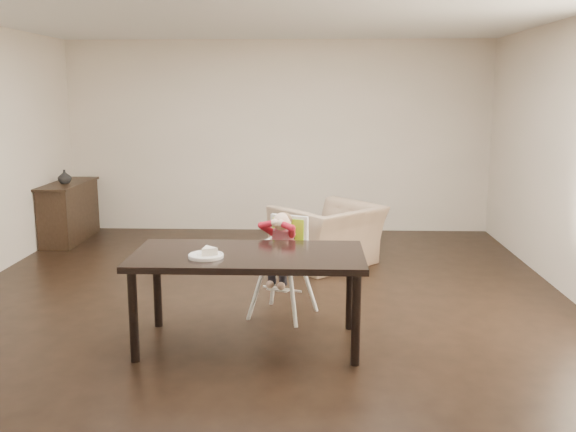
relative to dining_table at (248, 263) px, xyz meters
name	(u,v)px	position (x,y,z in m)	size (l,w,h in m)	color
ground	(259,309)	(0.01, 0.83, -0.67)	(7.00, 7.00, 0.00)	black
room_walls	(257,107)	(0.01, 0.83, 1.18)	(6.02, 7.02, 2.71)	beige
dining_table	(248,263)	(0.00, 0.00, 0.00)	(1.80, 0.90, 0.75)	black
high_chair	(284,243)	(0.25, 0.70, 0.00)	(0.51, 0.51, 0.94)	white
plate	(207,254)	(-0.30, -0.15, 0.11)	(0.28, 0.28, 0.08)	white
armchair	(328,225)	(0.68, 2.40, -0.20)	(1.08, 0.70, 0.94)	tan
sideboard	(69,212)	(-2.77, 3.53, -0.27)	(0.44, 1.26, 0.79)	black
vase	(65,177)	(-2.77, 3.45, 0.21)	(0.17, 0.18, 0.17)	#99999E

